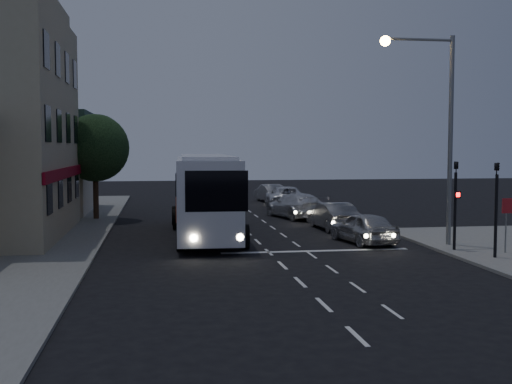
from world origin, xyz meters
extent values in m
plane|color=black|center=(0.00, 0.00, 0.00)|extent=(120.00, 120.00, 0.00)
cube|color=silver|center=(0.00, -10.00, 0.01)|extent=(0.12, 1.60, 0.01)
cube|color=silver|center=(0.00, -7.00, 0.01)|extent=(0.12, 1.60, 0.01)
cube|color=silver|center=(0.00, -4.00, 0.01)|extent=(0.12, 1.60, 0.01)
cube|color=silver|center=(0.00, -1.00, 0.01)|extent=(0.12, 1.60, 0.01)
cube|color=silver|center=(0.00, 2.00, 0.01)|extent=(0.12, 1.60, 0.01)
cube|color=silver|center=(0.00, 5.00, 0.01)|extent=(0.12, 1.60, 0.01)
cube|color=silver|center=(0.00, 8.00, 0.01)|extent=(0.12, 1.60, 0.01)
cube|color=silver|center=(0.00, 11.00, 0.01)|extent=(0.12, 1.60, 0.01)
cube|color=silver|center=(0.00, 14.00, 0.01)|extent=(0.12, 1.60, 0.01)
cube|color=silver|center=(0.00, 17.00, 0.01)|extent=(0.12, 1.60, 0.01)
cube|color=silver|center=(1.60, -8.00, 0.01)|extent=(0.10, 1.50, 0.01)
cube|color=silver|center=(1.60, -5.00, 0.01)|extent=(0.10, 1.50, 0.01)
cube|color=silver|center=(1.60, -2.00, 0.01)|extent=(0.10, 1.50, 0.01)
cube|color=silver|center=(1.60, 1.00, 0.01)|extent=(0.10, 1.50, 0.01)
cube|color=silver|center=(1.60, 4.00, 0.01)|extent=(0.10, 1.50, 0.01)
cube|color=silver|center=(1.60, 7.00, 0.01)|extent=(0.10, 1.50, 0.01)
cube|color=silver|center=(1.60, 10.00, 0.01)|extent=(0.10, 1.50, 0.01)
cube|color=silver|center=(1.60, 13.00, 0.01)|extent=(0.10, 1.50, 0.01)
cube|color=silver|center=(1.60, 16.00, 0.01)|extent=(0.10, 1.50, 0.01)
cube|color=silver|center=(1.60, 19.00, 0.01)|extent=(0.10, 1.50, 0.01)
cube|color=silver|center=(2.00, 2.00, 0.01)|extent=(8.00, 0.35, 0.01)
cube|color=silver|center=(-2.24, 7.44, 2.10)|extent=(3.14, 13.00, 3.44)
cube|color=silver|center=(-2.24, 7.44, 3.87)|extent=(2.69, 12.56, 0.19)
cube|color=black|center=(-2.24, 1.04, 2.64)|extent=(2.48, 0.22, 1.61)
cube|color=black|center=(-0.89, 7.98, 2.80)|extent=(0.42, 10.76, 0.97)
cube|color=black|center=(-3.60, 7.98, 2.80)|extent=(0.42, 10.76, 0.97)
cube|color=#BF4A2B|center=(-0.88, 8.52, 1.61)|extent=(0.24, 5.92, 1.51)
cube|color=#BF4A2B|center=(-3.61, 8.52, 1.61)|extent=(0.24, 5.92, 1.51)
cylinder|color=black|center=(-3.59, 2.92, 0.54)|extent=(0.41, 1.09, 1.08)
cylinder|color=black|center=(-0.90, 2.92, 0.54)|extent=(0.41, 1.09, 1.08)
cylinder|color=black|center=(-3.59, 10.13, 0.54)|extent=(0.41, 1.09, 1.08)
cylinder|color=black|center=(-0.90, 10.13, 0.54)|extent=(0.41, 1.09, 1.08)
cylinder|color=black|center=(-3.59, 11.96, 0.54)|extent=(0.41, 1.09, 1.08)
cylinder|color=black|center=(-0.90, 11.96, 0.54)|extent=(0.41, 1.09, 1.08)
cylinder|color=#FFF2CC|center=(-3.16, 0.97, 0.81)|extent=(0.28, 0.06, 0.28)
cylinder|color=#FFF2CC|center=(-1.33, 0.97, 0.81)|extent=(0.28, 0.06, 0.28)
imported|color=#B1B1B1|center=(4.67, 3.80, 0.72)|extent=(2.39, 4.43, 1.43)
imported|color=gray|center=(4.58, 8.69, 0.73)|extent=(1.85, 4.52, 1.46)
imported|color=silver|center=(3.82, 14.45, 0.77)|extent=(3.40, 5.67, 1.54)
imported|color=silver|center=(4.46, 20.78, 0.79)|extent=(3.19, 5.92, 1.58)
imported|color=#959595|center=(4.28, 26.27, 0.71)|extent=(2.00, 4.46, 1.42)
cylinder|color=black|center=(7.60, 0.80, 1.72)|extent=(0.12, 0.12, 3.20)
imported|color=black|center=(7.60, 0.80, 3.77)|extent=(0.15, 0.18, 0.90)
cube|color=black|center=(7.60, 0.62, 2.42)|extent=(0.25, 0.12, 0.30)
cube|color=#FF0C0C|center=(7.60, 0.55, 2.42)|extent=(0.16, 0.02, 0.18)
cylinder|color=black|center=(8.30, -1.20, 1.72)|extent=(0.12, 0.12, 3.20)
imported|color=black|center=(8.30, -1.20, 3.77)|extent=(0.18, 0.15, 0.90)
cylinder|color=slate|center=(9.30, -0.20, 1.12)|extent=(0.06, 0.06, 2.00)
cube|color=maroon|center=(9.30, -0.27, 2.02)|extent=(0.45, 0.03, 0.60)
cylinder|color=slate|center=(8.00, 2.20, 4.62)|extent=(0.20, 0.20, 9.00)
cylinder|color=slate|center=(6.50, 2.20, 8.92)|extent=(3.00, 0.12, 0.12)
sphere|color=#FFBF59|center=(5.00, 2.20, 8.82)|extent=(0.44, 0.44, 0.44)
cube|color=tan|center=(-9.50, 8.00, 10.37)|extent=(1.00, 12.00, 0.50)
cube|color=tan|center=(-9.50, 8.00, 10.87)|extent=(1.00, 6.00, 0.50)
cube|color=maroon|center=(-8.95, 8.00, 3.12)|extent=(0.15, 12.00, 0.50)
cube|color=black|center=(-8.98, 3.50, 2.32)|extent=(0.06, 1.30, 1.50)
cube|color=black|center=(-8.98, 6.50, 2.32)|extent=(0.06, 1.30, 1.50)
cube|color=black|center=(-8.98, 9.50, 2.32)|extent=(0.06, 1.30, 1.50)
cube|color=black|center=(-8.98, 12.50, 2.32)|extent=(0.06, 1.30, 1.50)
cube|color=black|center=(-8.98, 3.50, 5.32)|extent=(0.06, 1.30, 1.50)
cube|color=black|center=(-8.98, 6.50, 5.32)|extent=(0.06, 1.30, 1.50)
cube|color=black|center=(-8.98, 9.50, 5.32)|extent=(0.06, 1.30, 1.50)
cube|color=black|center=(-8.98, 12.50, 5.32)|extent=(0.06, 1.30, 1.50)
cube|color=black|center=(-8.98, 3.50, 8.32)|extent=(0.06, 1.30, 1.50)
cube|color=black|center=(-8.98, 6.50, 8.32)|extent=(0.06, 1.30, 1.50)
cube|color=black|center=(-8.98, 9.50, 8.32)|extent=(0.06, 1.30, 1.50)
cube|color=black|center=(-8.98, 12.50, 8.32)|extent=(0.06, 1.30, 1.50)
cube|color=#BBAA8C|center=(-13.50, 20.00, 3.12)|extent=(9.00, 9.00, 6.00)
cube|color=#304942|center=(-13.50, 20.00, 6.37)|extent=(9.40, 9.40, 0.50)
cylinder|color=black|center=(-8.20, 15.00, 1.52)|extent=(0.32, 0.32, 2.80)
sphere|color=black|center=(-8.20, 15.00, 4.32)|extent=(4.00, 4.00, 4.00)
sphere|color=#315829|center=(-8.00, 15.60, 5.02)|extent=(2.60, 2.60, 2.60)
sphere|color=black|center=(-8.50, 14.40, 4.72)|extent=(2.40, 2.40, 2.40)
camera|label=1|loc=(-4.48, -23.99, 4.36)|focal=45.00mm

